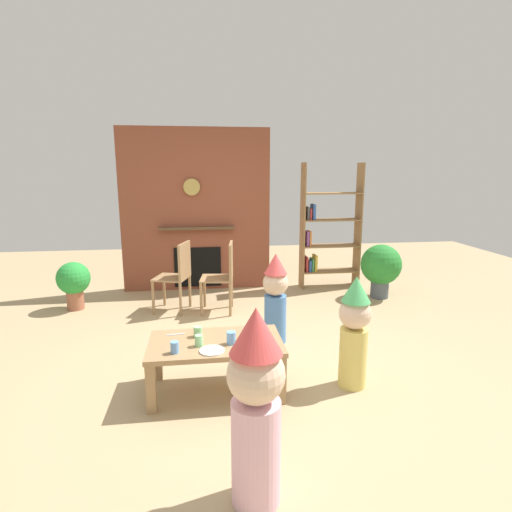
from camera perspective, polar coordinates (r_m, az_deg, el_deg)
The scene contains 19 objects.
ground_plane at distance 4.05m, azimuth -1.40°, elevation -14.38°, with size 12.00×12.00×0.00m, color tan.
brick_fireplace_feature at distance 6.24m, azimuth -8.31°, elevation 6.23°, with size 2.20×0.28×2.40m.
bookshelf at distance 6.37m, azimuth 9.66°, elevation 3.27°, with size 0.90×0.28×1.90m.
coffee_table at distance 3.44m, azimuth -5.61°, elevation -12.76°, with size 1.08×0.61×0.43m.
paper_cup_near_left at distance 3.50m, azimuth -8.07°, elevation -10.35°, with size 0.07×0.07×0.09m, color #8CD18C.
paper_cup_near_right at distance 3.24m, azimuth -11.24°, elevation -12.34°, with size 0.06×0.06×0.09m, color #669EE0.
paper_cup_center at distance 3.34m, azimuth -3.46°, elevation -11.27°, with size 0.07×0.07×0.10m, color #669EE0.
paper_cup_far_left at distance 3.33m, azimuth -7.94°, elevation -11.56°, with size 0.06×0.06×0.09m, color #8CD18C.
paper_plate_front at distance 3.54m, azimuth -0.28°, elevation -10.62°, with size 0.22×0.22×0.01m, color white.
paper_plate_rear at distance 3.24m, azimuth -6.14°, elevation -12.93°, with size 0.19×0.19×0.01m, color white.
birthday_cake_slice at distance 3.22m, azimuth -0.35°, elevation -12.42°, with size 0.10×0.10×0.07m, color pink.
table_fork at distance 3.58m, azimuth -11.10°, elevation -10.64°, with size 0.15×0.02×0.01m, color silver.
child_with_cone_hat at distance 2.29m, azimuth -0.01°, elevation -19.74°, with size 0.31×0.31×1.12m.
child_in_pink at distance 3.53m, azimuth 13.49°, elevation -9.86°, with size 0.26×0.26×0.95m.
child_by_the_chairs at distance 4.29m, azimuth 2.71°, elevation -5.57°, with size 0.27×0.27×0.96m.
dining_chair_left at distance 5.32m, azimuth -10.79°, elevation -2.28°, with size 0.50×0.50×0.90m.
dining_chair_middle at distance 5.23m, azimuth -4.50°, elevation -2.36°, with size 0.45×0.45×0.90m.
potted_plant_tall at distance 6.06m, azimuth 16.96°, elevation -1.38°, with size 0.57×0.57×0.77m.
potted_plant_short at distance 5.83m, azimuth -24.00°, elevation -3.19°, with size 0.42×0.42×0.63m.
Camera 1 is at (-0.39, -3.61, 1.79)m, focal length 28.80 mm.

